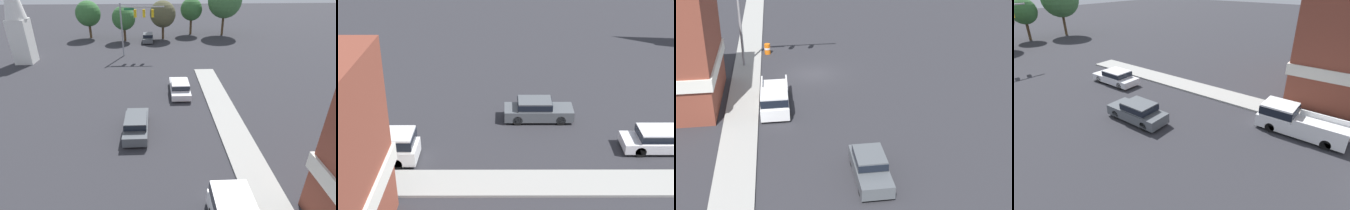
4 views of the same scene
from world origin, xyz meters
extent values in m
plane|color=#2D2D33|center=(0.00, 0.00, 0.00)|extent=(200.00, 200.00, 0.00)
cube|color=#9E9E99|center=(5.70, 0.00, 0.07)|extent=(2.40, 60.00, 0.14)
cylinder|color=gray|center=(5.99, -2.73, 3.98)|extent=(0.22, 0.22, 7.95)
cylinder|color=black|center=(-2.77, 17.57, 0.33)|extent=(0.22, 0.66, 0.66)
cylinder|color=black|center=(-1.18, 17.57, 0.33)|extent=(0.22, 0.66, 0.66)
cylinder|color=black|center=(-2.77, 14.69, 0.33)|extent=(0.22, 0.66, 0.66)
cylinder|color=black|center=(-1.18, 14.69, 0.33)|extent=(0.22, 0.66, 0.66)
cube|color=#51565B|center=(-1.97, 16.13, 0.54)|extent=(1.81, 4.64, 0.73)
cube|color=#51565B|center=(-1.97, 15.85, 1.20)|extent=(1.67, 2.23, 0.57)
cube|color=black|center=(-1.97, 15.85, 1.20)|extent=(1.69, 2.32, 0.40)
cylinder|color=black|center=(2.40, 7.74, 0.33)|extent=(0.22, 0.66, 0.66)
cylinder|color=black|center=(4.19, 7.74, 0.33)|extent=(0.22, 0.66, 0.66)
cylinder|color=black|center=(2.40, 4.25, 0.33)|extent=(0.22, 0.66, 0.66)
cylinder|color=black|center=(4.19, 4.25, 0.33)|extent=(0.22, 0.66, 0.66)
cube|color=white|center=(3.29, 6.00, 0.61)|extent=(2.01, 5.62, 0.85)
cube|color=white|center=(3.29, 7.54, 1.43)|extent=(1.91, 2.14, 0.79)
cube|color=black|center=(3.29, 7.54, 1.43)|extent=(1.93, 2.22, 0.55)
cube|color=white|center=(2.35, 4.78, 1.21)|extent=(0.12, 3.19, 0.35)
cube|color=white|center=(4.24, 4.78, 1.21)|extent=(0.12, 3.19, 0.35)
cylinder|color=orange|center=(3.90, -5.82, 0.51)|extent=(0.57, 0.57, 1.01)
cylinder|color=white|center=(3.90, -5.82, 0.56)|extent=(0.58, 0.58, 0.18)
camera|label=1|loc=(-0.30, -1.49, 11.62)|focal=28.00mm
camera|label=2|loc=(26.61, 13.85, 14.54)|focal=50.00mm
camera|label=3|loc=(2.66, 37.89, 15.50)|focal=50.00mm
camera|label=4|loc=(-13.56, 3.22, 9.57)|focal=28.00mm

